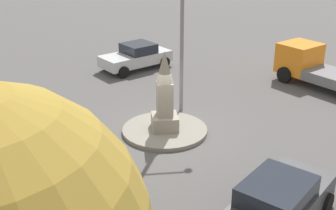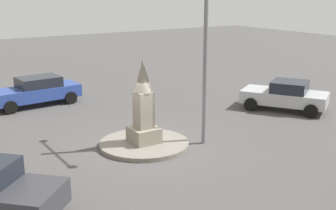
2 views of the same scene
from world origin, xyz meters
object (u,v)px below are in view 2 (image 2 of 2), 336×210
at_px(car_silver_parked_right, 285,95).
at_px(car_blue_passing, 36,91).
at_px(monument, 144,107).
at_px(streetlamp, 206,19).

relative_size(car_silver_parked_right, car_blue_passing, 0.96).
bearing_deg(car_blue_passing, car_silver_parked_right, 52.82).
xyz_separation_m(car_silver_parked_right, car_blue_passing, (-7.57, -9.98, 0.02)).
relative_size(monument, car_blue_passing, 0.70).
distance_m(monument, car_blue_passing, 8.42).
bearing_deg(car_silver_parked_right, streetlamp, -75.40).
distance_m(streetlamp, car_blue_passing, 10.69).
bearing_deg(monument, streetlamp, 64.99).
bearing_deg(streetlamp, car_blue_passing, -158.24).
xyz_separation_m(streetlamp, car_blue_passing, (-9.21, -3.68, -3.98)).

